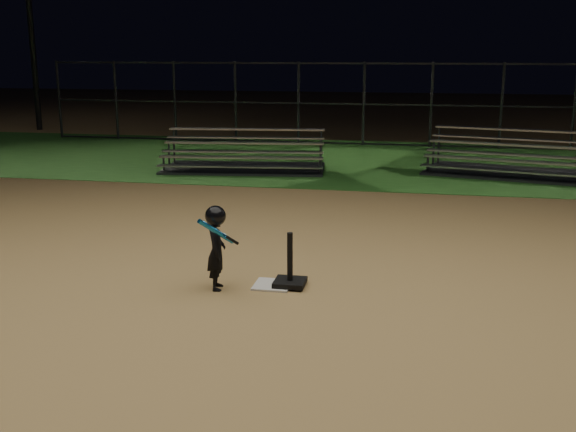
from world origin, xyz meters
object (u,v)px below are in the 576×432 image
object	(u,v)px
home_plate	(273,285)
batting_tee	(290,276)
bleacher_left	(244,162)
bleacher_right	(518,166)
child_batter	(216,245)

from	to	relation	value
home_plate	batting_tee	size ratio (longest dim) A/B	0.68
bleacher_left	bleacher_right	bearing A→B (deg)	-1.98
home_plate	batting_tee	distance (m)	0.25
batting_tee	child_batter	world-z (taller)	child_batter
home_plate	child_batter	xyz separation A→B (m)	(-0.64, -0.23, 0.54)
batting_tee	bleacher_right	size ratio (longest dim) A/B	0.15
bleacher_right	child_batter	bearing A→B (deg)	-104.21
home_plate	bleacher_right	distance (m)	9.43
home_plate	bleacher_right	size ratio (longest dim) A/B	0.10
bleacher_left	home_plate	bearing A→B (deg)	-79.52
child_batter	bleacher_left	size ratio (longest dim) A/B	0.26
home_plate	batting_tee	bearing A→B (deg)	4.86
child_batter	home_plate	bearing A→B (deg)	-82.62
child_batter	bleacher_right	bearing A→B (deg)	-39.99
batting_tee	child_batter	distance (m)	0.98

